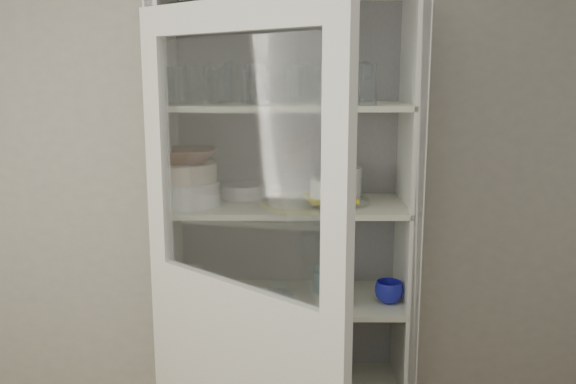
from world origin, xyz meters
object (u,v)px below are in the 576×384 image
at_px(goblet_1, 254,81).
at_px(plate_stack_back, 243,191).
at_px(mug_teal, 330,280).
at_px(yellow_trivet, 331,198).
at_px(cream_dish, 216,376).
at_px(goblet_2, 305,82).
at_px(mug_blue, 389,292).
at_px(pantry_cabinet, 288,273).
at_px(plate_stack_front, 188,193).
at_px(teal_jar, 324,280).
at_px(goblet_0, 231,80).
at_px(cupboard_door, 239,348).
at_px(terracotta_bowl, 187,156).
at_px(goblet_3, 364,80).
at_px(white_canister, 190,281).
at_px(measuring_cups, 277,296).
at_px(tin_box, 314,378).
at_px(grey_bowl_stack, 345,184).
at_px(cream_bowl, 187,172).
at_px(white_ramekin, 331,188).
at_px(glass_platter, 331,202).
at_px(mug_white, 334,297).

bearing_deg(goblet_1, plate_stack_back, -167.35).
bearing_deg(mug_teal, yellow_trivet, -107.39).
bearing_deg(cream_dish, goblet_2, 12.60).
xyz_separation_m(goblet_2, mug_blue, (0.34, -0.15, -0.84)).
height_order(pantry_cabinet, plate_stack_front, pantry_cabinet).
bearing_deg(teal_jar, goblet_0, 168.88).
distance_m(cupboard_door, cream_dish, 0.65).
bearing_deg(terracotta_bowl, goblet_3, 13.33).
xyz_separation_m(pantry_cabinet, white_canister, (-0.41, -0.06, -0.02)).
height_order(pantry_cabinet, terracotta_bowl, pantry_cabinet).
bearing_deg(measuring_cups, yellow_trivet, 8.37).
relative_size(goblet_1, tin_box, 0.95).
bearing_deg(grey_bowl_stack, teal_jar, 172.74).
bearing_deg(goblet_2, cream_bowl, -163.68).
bearing_deg(white_ramekin, pantry_cabinet, 152.66).
height_order(white_ramekin, teal_jar, white_ramekin).
xyz_separation_m(plate_stack_front, glass_platter, (0.57, 0.03, -0.04)).
relative_size(goblet_2, grey_bowl_stack, 1.15).
height_order(goblet_2, glass_platter, goblet_2).
bearing_deg(pantry_cabinet, plate_stack_front, -162.94).
height_order(yellow_trivet, mug_teal, yellow_trivet).
height_order(terracotta_bowl, glass_platter, terracotta_bowl).
distance_m(glass_platter, yellow_trivet, 0.02).
xyz_separation_m(mug_teal, teal_jar, (-0.03, -0.02, 0.01)).
relative_size(goblet_2, goblet_3, 0.90).
xyz_separation_m(plate_stack_back, yellow_trivet, (0.36, -0.13, -0.00)).
relative_size(yellow_trivet, mug_blue, 1.65).
bearing_deg(measuring_cups, pantry_cabinet, 70.09).
relative_size(grey_bowl_stack, mug_teal, 1.43).
height_order(glass_platter, mug_teal, glass_platter).
height_order(plate_stack_back, white_ramekin, white_ramekin).
height_order(grey_bowl_stack, mug_white, grey_bowl_stack).
bearing_deg(tin_box, white_ramekin, -17.36).
bearing_deg(cupboard_door, glass_platter, 97.16).
distance_m(yellow_trivet, grey_bowl_stack, 0.09).
xyz_separation_m(goblet_3, teal_jar, (-0.16, -0.07, -0.84)).
distance_m(terracotta_bowl, yellow_trivet, 0.60).
height_order(cupboard_door, plate_stack_front, cupboard_door).
bearing_deg(teal_jar, white_ramekin, -73.12).
xyz_separation_m(grey_bowl_stack, cream_dish, (-0.54, -0.04, -0.83)).
bearing_deg(plate_stack_front, goblet_1, 34.88).
bearing_deg(cream_dish, white_ramekin, -2.19).
distance_m(mug_blue, teal_jar, 0.28).
bearing_deg(white_ramekin, cream_dish, 177.81).
relative_size(goblet_3, mug_blue, 1.58).
bearing_deg(grey_bowl_stack, cream_bowl, -171.87).
bearing_deg(white_ramekin, measuring_cups, -171.63).
distance_m(cream_bowl, mug_white, 0.76).
xyz_separation_m(goblet_2, cream_bowl, (-0.46, -0.14, -0.35)).
xyz_separation_m(goblet_1, plate_stack_front, (-0.26, -0.18, -0.44)).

